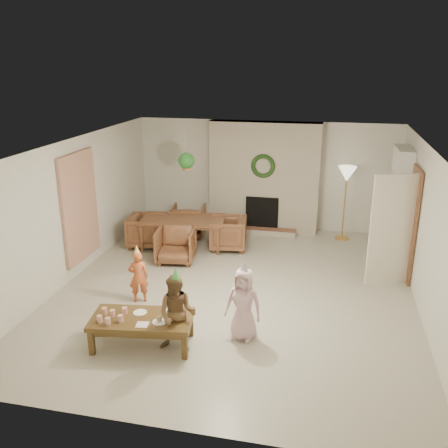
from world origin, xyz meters
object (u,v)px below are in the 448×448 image
(dining_table, at_px, (183,233))
(child_red, at_px, (138,277))
(dining_chair_near, at_px, (176,245))
(child_pink, at_px, (243,304))
(dining_chair_left, at_px, (147,231))
(coffee_table_top, at_px, (142,319))
(child_plaid, at_px, (177,314))
(dining_chair_far, at_px, (188,221))
(dining_chair_right, at_px, (228,233))

(dining_table, relative_size, child_red, 1.99)
(child_red, bearing_deg, dining_chair_near, -118.03)
(child_red, distance_m, child_pink, 2.01)
(child_red, bearing_deg, dining_chair_left, -97.41)
(dining_chair_left, relative_size, child_pink, 0.70)
(dining_table, bearing_deg, dining_chair_near, -90.00)
(coffee_table_top, height_order, child_red, child_red)
(coffee_table_top, xyz_separation_m, child_plaid, (0.52, -0.01, 0.15))
(dining_chair_far, distance_m, dining_chair_left, 1.09)
(child_plaid, xyz_separation_m, child_pink, (0.82, 0.50, -0.02))
(dining_chair_near, bearing_deg, dining_chair_far, 90.00)
(dining_chair_far, relative_size, dining_chair_right, 1.00)
(dining_chair_right, distance_m, child_red, 2.80)
(dining_chair_far, xyz_separation_m, coffee_table_top, (0.66, -4.50, 0.06))
(child_pink, bearing_deg, coffee_table_top, -151.96)
(dining_table, bearing_deg, child_red, -96.82)
(dining_table, bearing_deg, child_plaid, -81.22)
(dining_chair_near, bearing_deg, child_red, -99.84)
(child_red, relative_size, child_pink, 0.82)
(dining_chair_right, bearing_deg, child_plaid, -5.54)
(child_plaid, bearing_deg, child_pink, 28.87)
(child_red, bearing_deg, child_plaid, 105.25)
(dining_chair_far, distance_m, child_plaid, 4.66)
(dining_table, relative_size, coffee_table_top, 1.26)
(dining_table, bearing_deg, dining_chair_far, 90.00)
(dining_table, xyz_separation_m, dining_chair_left, (-0.77, -0.10, 0.03))
(dining_chair_right, relative_size, child_pink, 0.70)
(dining_chair_left, height_order, child_red, child_red)
(dining_chair_near, bearing_deg, child_plaid, -79.06)
(dining_chair_near, xyz_separation_m, child_pink, (1.80, -2.47, 0.20))
(dining_chair_left, bearing_deg, child_plaid, -160.43)
(child_plaid, bearing_deg, dining_table, 103.55)
(child_pink, bearing_deg, dining_chair_far, 124.49)
(dining_chair_left, distance_m, child_red, 2.54)
(dining_table, distance_m, child_red, 2.52)
(dining_chair_near, height_order, dining_chair_left, same)
(dining_chair_near, distance_m, child_plaid, 3.14)
(child_red, xyz_separation_m, child_plaid, (1.06, -1.23, 0.11))
(dining_table, xyz_separation_m, child_red, (0.02, -2.51, 0.13))
(dining_chair_right, height_order, child_red, child_red)
(dining_table, xyz_separation_m, coffee_table_top, (0.56, -3.73, 0.09))
(dining_table, relative_size, child_plaid, 1.59)
(coffee_table_top, bearing_deg, child_pink, 11.84)
(child_plaid, bearing_deg, child_red, 128.21)
(child_red, height_order, child_pink, child_pink)
(dining_chair_near, bearing_deg, child_pink, -61.28)
(dining_table, distance_m, dining_chair_near, 0.77)
(dining_chair_far, height_order, dining_chair_left, same)
(dining_chair_near, xyz_separation_m, child_plaid, (0.98, -2.97, 0.21))
(child_red, bearing_deg, coffee_table_top, 88.34)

